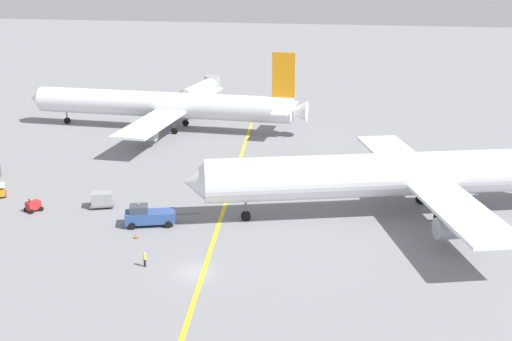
# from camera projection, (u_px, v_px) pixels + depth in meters

# --- Properties ---
(ground_plane) EXTENTS (600.00, 600.00, 0.00)m
(ground_plane) POSITION_uv_depth(u_px,v_px,m) (196.00, 273.00, 72.53)
(ground_plane) COLOR gray
(taxiway_stripe) EXTENTS (15.58, 119.11, 0.01)m
(taxiway_stripe) POSITION_uv_depth(u_px,v_px,m) (215.00, 237.00, 81.97)
(taxiway_stripe) COLOR yellow
(taxiway_stripe) RESTS_ON ground
(airliner_at_gate_left) EXTENTS (58.25, 48.16, 16.08)m
(airliner_at_gate_left) POSITION_uv_depth(u_px,v_px,m) (165.00, 105.00, 132.82)
(airliner_at_gate_left) COLOR silver
(airliner_at_gate_left) RESTS_ON ground
(airliner_being_pushed) EXTENTS (57.05, 44.34, 16.74)m
(airliner_being_pushed) POSITION_uv_depth(u_px,v_px,m) (409.00, 174.00, 87.78)
(airliner_being_pushed) COLOR white
(airliner_being_pushed) RESTS_ON ground
(pushback_tug) EXTENTS (9.47, 4.34, 3.04)m
(pushback_tug) POSITION_uv_depth(u_px,v_px,m) (149.00, 216.00, 85.17)
(pushback_tug) COLOR #2D4C8C
(pushback_tug) RESTS_ON ground
(gse_gpu_cart_small) EXTENTS (2.46, 2.63, 1.90)m
(gse_gpu_cart_small) POSITION_uv_depth(u_px,v_px,m) (33.00, 206.00, 90.07)
(gse_gpu_cart_small) COLOR red
(gse_gpu_cart_small) RESTS_ON ground
(gse_baggage_cart_near_cluster) EXTENTS (2.79, 3.15, 1.71)m
(gse_baggage_cart_near_cluster) POSITION_uv_depth(u_px,v_px,m) (0.00, 191.00, 95.79)
(gse_baggage_cart_near_cluster) COLOR orange
(gse_baggage_cart_near_cluster) RESTS_ON ground
(gse_container_dolly_flat) EXTENTS (3.78, 3.21, 2.15)m
(gse_container_dolly_flat) POSITION_uv_depth(u_px,v_px,m) (102.00, 199.00, 91.40)
(gse_container_dolly_flat) COLOR slate
(gse_container_dolly_flat) RESTS_ON ground
(ground_crew_marshaller_foreground) EXTENTS (0.36, 0.36, 1.74)m
(ground_crew_marshaller_foreground) POSITION_uv_depth(u_px,v_px,m) (145.00, 259.00, 73.70)
(ground_crew_marshaller_foreground) COLOR black
(ground_crew_marshaller_foreground) RESTS_ON ground
(traffic_cone_wingtip_port) EXTENTS (0.44, 0.44, 0.60)m
(traffic_cone_wingtip_port) POSITION_uv_depth(u_px,v_px,m) (136.00, 236.00, 81.42)
(traffic_cone_wingtip_port) COLOR orange
(traffic_cone_wingtip_port) RESTS_ON ground
(jet_bridge) EXTENTS (5.19, 19.57, 5.65)m
(jet_bridge) POSITION_uv_depth(u_px,v_px,m) (202.00, 88.00, 156.46)
(jet_bridge) COLOR #B7B7BC
(jet_bridge) RESTS_ON ground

